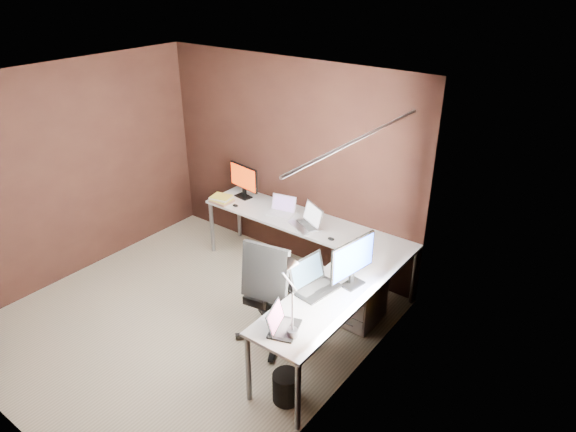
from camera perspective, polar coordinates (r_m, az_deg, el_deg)
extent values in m
cube|color=#B1A689|center=(5.68, -11.20, -11.39)|extent=(3.60, 3.60, 0.00)
cube|color=white|center=(4.61, -14.00, 13.97)|extent=(3.60, 3.60, 0.00)
cube|color=black|center=(6.22, 0.01, 5.92)|extent=(3.60, 0.00, 2.50)
cube|color=black|center=(6.40, -23.24, 4.31)|extent=(0.00, 3.60, 2.50)
cube|color=black|center=(3.98, 5.18, -7.08)|extent=(0.00, 3.60, 2.50)
cube|color=white|center=(4.14, 7.74, -2.53)|extent=(0.00, 1.00, 1.30)
cube|color=orange|center=(3.74, 1.41, -9.40)|extent=(0.01, 0.35, 2.00)
cube|color=orange|center=(4.83, 11.52, -1.09)|extent=(0.01, 0.35, 2.00)
cylinder|color=slate|center=(3.83, 8.01, 8.55)|extent=(0.02, 1.90, 0.02)
cube|color=silver|center=(5.96, 1.92, -0.70)|extent=(2.65, 0.60, 0.03)
cube|color=silver|center=(4.68, 4.26, -9.27)|extent=(0.60, 1.65, 0.03)
cylinder|color=slate|center=(6.70, -8.44, -1.24)|extent=(0.05, 0.05, 0.70)
cylinder|color=slate|center=(7.03, -5.47, 0.34)|extent=(0.05, 0.05, 0.70)
cylinder|color=slate|center=(4.55, -4.44, -16.50)|extent=(0.05, 0.05, 0.70)
cylinder|color=slate|center=(4.31, 1.10, -19.39)|extent=(0.05, 0.05, 0.70)
cylinder|color=slate|center=(5.82, 13.84, -6.44)|extent=(0.05, 0.05, 0.70)
cube|color=silver|center=(5.49, 7.96, -8.66)|extent=(0.42, 0.50, 0.60)
cube|color=black|center=(6.58, -4.98, 2.18)|extent=(0.23, 0.17, 0.01)
cube|color=black|center=(6.57, -4.86, 2.68)|extent=(0.05, 0.04, 0.10)
cube|color=black|center=(6.49, -4.93, 4.33)|extent=(0.49, 0.10, 0.31)
cube|color=red|center=(6.48, -5.03, 4.30)|extent=(0.45, 0.07, 0.28)
cube|color=black|center=(4.86, 7.19, -7.52)|extent=(0.17, 0.24, 0.01)
cube|color=black|center=(4.84, 7.05, -6.87)|extent=(0.04, 0.05, 0.10)
cube|color=black|center=(4.72, 7.20, -4.58)|extent=(0.12, 0.57, 0.35)
cube|color=blue|center=(4.71, 7.34, -4.64)|extent=(0.09, 0.53, 0.32)
cube|color=silver|center=(6.11, -0.79, 0.28)|extent=(0.35, 0.28, 0.02)
cube|color=silver|center=(6.13, -0.46, 1.45)|extent=(0.31, 0.12, 0.19)
cube|color=#8663AA|center=(6.13, -0.48, 1.43)|extent=(0.27, 0.10, 0.16)
cube|color=silver|center=(5.83, 1.92, -1.11)|extent=(0.44, 0.39, 0.02)
cube|color=silver|center=(5.82, 2.79, 0.15)|extent=(0.36, 0.22, 0.23)
cube|color=white|center=(5.81, 2.74, 0.14)|extent=(0.32, 0.19, 0.20)
cube|color=black|center=(4.77, 3.08, -8.04)|extent=(0.36, 0.46, 0.02)
cube|color=black|center=(4.76, 2.11, -6.11)|extent=(0.14, 0.43, 0.27)
cube|color=#172632|center=(4.76, 2.16, -6.14)|extent=(0.12, 0.38, 0.23)
cube|color=black|center=(4.31, -0.37, -12.42)|extent=(0.30, 0.36, 0.02)
cube|color=black|center=(4.26, -1.44, -11.13)|extent=(0.15, 0.31, 0.19)
cube|color=#C55E8E|center=(4.26, -1.36, -11.15)|extent=(0.13, 0.27, 0.16)
cube|color=#AB7A5C|center=(6.47, -7.39, 1.67)|extent=(0.26, 0.21, 0.03)
cube|color=#E7E446|center=(6.46, -7.40, 1.87)|extent=(0.25, 0.21, 0.02)
cube|color=silver|center=(6.45, -7.41, 2.04)|extent=(0.28, 0.23, 0.02)
cube|color=#E7E446|center=(6.44, -7.42, 2.18)|extent=(0.26, 0.22, 0.02)
ellipsoid|color=black|center=(6.32, -5.87, 1.17)|extent=(0.10, 0.08, 0.03)
ellipsoid|color=black|center=(5.56, 4.81, -2.55)|extent=(0.09, 0.06, 0.03)
cylinder|color=slate|center=(4.23, 0.48, -12.86)|extent=(0.09, 0.09, 0.07)
cylinder|color=slate|center=(4.10, 0.49, -10.58)|extent=(0.02, 0.02, 0.36)
cylinder|color=slate|center=(4.00, 0.18, -7.32)|extent=(0.02, 0.19, 0.26)
cone|color=slate|center=(4.02, 0.21, -5.58)|extent=(0.11, 0.14, 0.15)
cylinder|color=slate|center=(5.23, -1.13, -10.78)|extent=(0.07, 0.07, 0.41)
cube|color=black|center=(5.09, -1.16, -8.63)|extent=(0.58, 0.58, 0.09)
cube|color=black|center=(4.70, -2.57, -6.34)|extent=(0.47, 0.21, 0.55)
cylinder|color=black|center=(4.68, -0.20, -18.47)|extent=(0.28, 0.28, 0.28)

